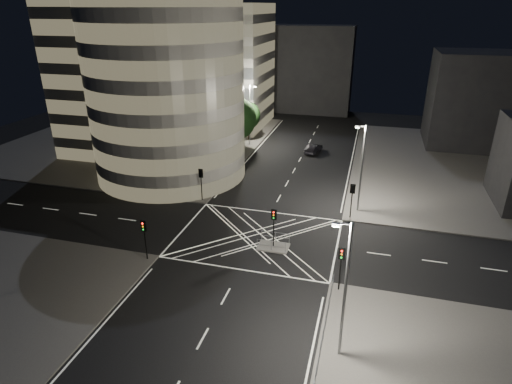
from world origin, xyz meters
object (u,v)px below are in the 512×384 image
(traffic_signal_nl, at_px, (144,233))
(central_island, at_px, (273,247))
(traffic_signal_nr, at_px, (341,261))
(street_lamp_left_far, at_px, (250,113))
(sedan, at_px, (313,148))
(traffic_signal_fl, at_px, (201,179))
(street_lamp_right_far, at_px, (361,166))
(traffic_signal_fr, at_px, (352,195))
(traffic_signal_island, at_px, (274,221))
(street_lamp_right_near, at_px, (344,287))
(street_lamp_left_near, at_px, (211,144))

(traffic_signal_nl, bearing_deg, central_island, 26.14)
(traffic_signal_nr, height_order, street_lamp_left_far, street_lamp_left_far)
(traffic_signal_nl, height_order, sedan, traffic_signal_nl)
(traffic_signal_fl, height_order, street_lamp_left_far, street_lamp_left_far)
(traffic_signal_fl, bearing_deg, traffic_signal_nl, -90.00)
(street_lamp_right_far, bearing_deg, traffic_signal_fl, -173.12)
(traffic_signal_fl, distance_m, traffic_signal_fr, 17.60)
(traffic_signal_island, distance_m, street_lamp_right_near, 14.78)
(traffic_signal_nl, height_order, street_lamp_right_far, street_lamp_right_far)
(traffic_signal_fr, relative_size, street_lamp_right_near, 0.40)
(central_island, relative_size, traffic_signal_nl, 0.75)
(traffic_signal_nl, relative_size, street_lamp_right_near, 0.40)
(traffic_signal_nl, relative_size, traffic_signal_fr, 1.00)
(traffic_signal_nr, bearing_deg, street_lamp_right_near, -84.96)
(central_island, relative_size, traffic_signal_fl, 0.75)
(traffic_signal_nr, bearing_deg, traffic_signal_island, 142.07)
(street_lamp_right_near, bearing_deg, street_lamp_left_far, 113.21)
(traffic_signal_island, bearing_deg, traffic_signal_nl, -153.86)
(central_island, bearing_deg, street_lamp_right_near, -59.25)
(traffic_signal_fr, relative_size, sedan, 0.90)
(street_lamp_left_far, bearing_deg, street_lamp_right_near, -66.79)
(traffic_signal_island, height_order, street_lamp_right_near, street_lamp_right_near)
(street_lamp_left_far, bearing_deg, traffic_signal_nl, -89.01)
(traffic_signal_nl, distance_m, traffic_signal_island, 12.03)
(street_lamp_left_far, bearing_deg, street_lamp_right_far, -48.06)
(street_lamp_right_far, bearing_deg, traffic_signal_island, -125.30)
(street_lamp_left_near, distance_m, sedan, 20.57)
(traffic_signal_island, relative_size, street_lamp_right_near, 0.40)
(street_lamp_right_far, relative_size, sedan, 2.24)
(traffic_signal_island, relative_size, street_lamp_right_far, 0.40)
(traffic_signal_nl, xyz_separation_m, traffic_signal_island, (10.80, 5.30, 0.00))
(central_island, bearing_deg, traffic_signal_nl, -153.86)
(traffic_signal_fr, distance_m, street_lamp_right_far, 3.48)
(traffic_signal_island, height_order, street_lamp_left_near, street_lamp_left_near)
(traffic_signal_fl, xyz_separation_m, traffic_signal_fr, (17.60, 0.00, 0.00))
(traffic_signal_nr, height_order, street_lamp_right_far, street_lamp_right_far)
(traffic_signal_fl, bearing_deg, street_lamp_right_far, 6.88)
(traffic_signal_fr, xyz_separation_m, street_lamp_right_far, (0.64, 2.20, 2.63))
(central_island, bearing_deg, traffic_signal_fr, 50.67)
(traffic_signal_nr, distance_m, street_lamp_left_near, 26.32)
(central_island, xyz_separation_m, street_lamp_left_near, (-11.44, 13.50, 5.47))
(street_lamp_right_far, bearing_deg, sedan, 111.89)
(traffic_signal_fr, relative_size, street_lamp_left_far, 0.40)
(traffic_signal_fl, relative_size, traffic_signal_nl, 1.00)
(central_island, xyz_separation_m, street_lamp_right_near, (7.44, -12.50, 5.47))
(street_lamp_left_near, height_order, street_lamp_right_near, same)
(traffic_signal_island, distance_m, street_lamp_left_far, 33.61)
(traffic_signal_fr, bearing_deg, street_lamp_left_near, 164.08)
(street_lamp_right_far, height_order, street_lamp_right_near, same)
(traffic_signal_fl, relative_size, street_lamp_right_far, 0.40)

